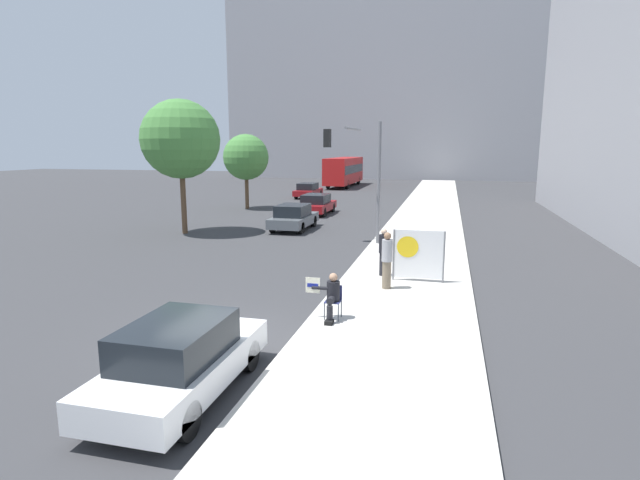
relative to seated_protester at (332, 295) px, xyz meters
name	(u,v)px	position (x,y,z in m)	size (l,w,h in m)	color
ground_plane	(229,343)	(-2.06, -1.86, -0.78)	(160.00, 160.00, 0.00)	#38383A
sidewalk_curb	(420,237)	(1.54, 13.14, -0.72)	(4.32, 90.00, 0.12)	beige
building_backdrop_far	(405,87)	(-4.06, 66.06, 12.65)	(52.00, 12.00, 26.85)	#99999E
seated_protester	(332,295)	(0.00, 0.00, 0.00)	(0.92, 0.77, 1.22)	#474C56
jogger_on_sidewalk	(387,260)	(1.03, 3.26, 0.27)	(0.34, 0.34, 1.81)	#756651
pedestrian_behind	(384,252)	(0.73, 4.88, 0.18)	(0.34, 0.34, 1.65)	black
protest_banner	(418,254)	(1.93, 4.38, 0.26)	(1.70, 0.06, 1.73)	slate
traffic_light_pole	(359,162)	(-1.23, 10.86, 3.08)	(2.73, 2.49, 5.55)	slate
parked_car_curbside	(181,359)	(-1.81, -4.45, -0.05)	(1.78, 4.16, 1.47)	white
car_on_road_nearest	(293,217)	(-5.48, 14.22, -0.07)	(1.82, 4.13, 1.42)	#565B60
car_on_road_midblock	(316,204)	(-5.93, 20.93, -0.08)	(1.88, 4.31, 1.38)	maroon
car_on_road_distant	(308,190)	(-9.58, 31.79, -0.10)	(1.74, 4.29, 1.36)	maroon
city_bus_on_road	(344,170)	(-9.10, 45.79, 1.14)	(2.48, 11.70, 3.35)	red
street_tree_near_curb	(180,139)	(-10.78, 11.65, 4.17)	(4.09, 4.09, 7.00)	brown
street_tree_midblock	(246,157)	(-11.77, 22.69, 3.04)	(3.36, 3.36, 5.51)	brown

